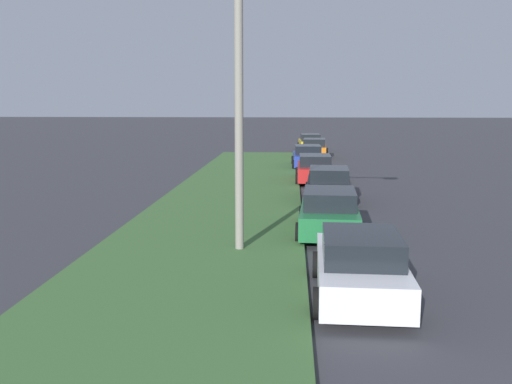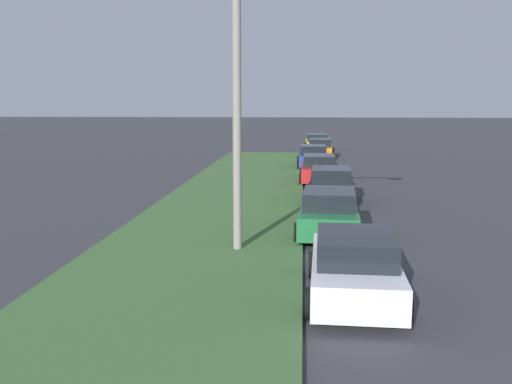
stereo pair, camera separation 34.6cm
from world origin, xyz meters
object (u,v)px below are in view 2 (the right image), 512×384
object	(u,v)px
parked_car_green	(329,213)
parked_car_yellow	(317,143)
parked_car_white	(354,267)
parked_car_red	(319,169)
parked_car_orange	(320,149)
streetlight	(250,95)
parked_car_black	(331,185)
parked_car_blue	(313,157)

from	to	relation	value
parked_car_green	parked_car_yellow	bearing A→B (deg)	2.41
parked_car_white	parked_car_red	world-z (taller)	same
parked_car_green	parked_car_orange	xyz separation A→B (m)	(25.28, -0.47, 0.00)
parked_car_green	parked_car_orange	size ratio (longest dim) A/B	1.00
parked_car_orange	streetlight	world-z (taller)	streetlight
parked_car_black	parked_car_blue	world-z (taller)	same
parked_car_white	parked_car_blue	distance (m)	24.71
parked_car_orange	parked_car_white	bearing A→B (deg)	-177.14
parked_car_yellow	parked_car_black	bearing A→B (deg)	177.70
parked_car_red	parked_car_yellow	size ratio (longest dim) A/B	0.99
parked_car_yellow	streetlight	xyz separation A→B (m)	(-33.93, 2.65, 3.67)
parked_car_green	parked_car_white	bearing A→B (deg)	-174.30
parked_car_white	parked_car_red	bearing A→B (deg)	2.84
parked_car_white	parked_car_black	size ratio (longest dim) A/B	0.99
parked_car_black	parked_car_orange	xyz separation A→B (m)	(19.15, -0.10, 0.00)
parked_car_white	parked_car_orange	bearing A→B (deg)	1.59
parked_car_black	streetlight	bearing A→B (deg)	165.72
parked_car_red	parked_car_orange	xyz separation A→B (m)	(13.29, -0.47, 0.00)
parked_car_blue	streetlight	xyz separation A→B (m)	(-21.10, 2.10, 3.67)
parked_car_green	streetlight	bearing A→B (deg)	139.36
parked_car_red	parked_car_blue	bearing A→B (deg)	2.07
parked_car_blue	parked_car_red	bearing A→B (deg)	-179.20
parked_car_green	parked_car_black	xyz separation A→B (m)	(6.13, -0.36, 0.00)
parked_car_green	parked_car_black	distance (m)	6.14
parked_car_white	streetlight	size ratio (longest dim) A/B	0.58
parked_car_blue	parked_car_black	bearing A→B (deg)	-178.32
parked_car_black	parked_car_green	bearing A→B (deg)	179.69
parked_car_green	streetlight	xyz separation A→B (m)	(-2.42, 2.31, 3.67)
parked_car_black	parked_car_orange	world-z (taller)	same
parked_car_white	parked_car_yellow	size ratio (longest dim) A/B	1.00
parked_car_yellow	parked_car_white	bearing A→B (deg)	177.56
parked_car_yellow	parked_car_red	bearing A→B (deg)	176.64
parked_car_white	parked_car_red	xyz separation A→B (m)	(18.01, 0.29, 0.00)
parked_car_white	parked_car_blue	world-z (taller)	same
parked_car_orange	parked_car_yellow	xyz separation A→B (m)	(6.23, 0.13, 0.00)
parked_car_green	streetlight	world-z (taller)	streetlight
parked_car_white	parked_car_black	xyz separation A→B (m)	(12.15, -0.08, 0.00)
streetlight	parked_car_blue	bearing A→B (deg)	-5.68
parked_car_red	streetlight	world-z (taller)	streetlight
parked_car_red	parked_car_white	bearing A→B (deg)	-178.73
parked_car_green	parked_car_blue	bearing A→B (deg)	3.66
parked_car_white	streetlight	bearing A→B (deg)	37.62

